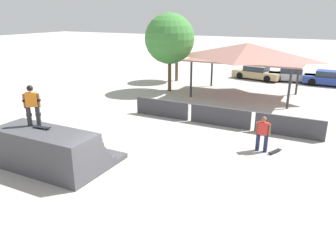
{
  "coord_description": "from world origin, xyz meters",
  "views": [
    {
      "loc": [
        6.27,
        -8.74,
        5.98
      ],
      "look_at": [
        -0.43,
        4.3,
        0.92
      ],
      "focal_mm": 35.0,
      "sensor_mm": 36.0,
      "label": 1
    }
  ],
  "objects": [
    {
      "name": "pavilion_shelter",
      "position": [
        0.28,
        15.66,
        3.3
      ],
      "size": [
        8.17,
        5.27,
        3.94
      ],
      "color": "#2D2D33",
      "rests_on": "ground"
    },
    {
      "name": "ground_plane",
      "position": [
        0.0,
        0.0,
        0.0
      ],
      "size": [
        160.0,
        160.0,
        0.0
      ],
      "primitive_type": "plane",
      "color": "#ADA8A0"
    },
    {
      "name": "parked_car_tan",
      "position": [
        -0.4,
        22.76,
        0.6
      ],
      "size": [
        4.75,
        2.62,
        1.27
      ],
      "rotation": [
        0.0,
        0.0,
        -0.2
      ],
      "color": "tan",
      "rests_on": "ground"
    },
    {
      "name": "parked_car_blue",
      "position": [
        5.78,
        22.76,
        0.6
      ],
      "size": [
        4.08,
        1.87,
        1.27
      ],
      "rotation": [
        0.0,
        0.0,
        -0.03
      ],
      "color": "navy",
      "rests_on": "ground"
    },
    {
      "name": "barrier_fence",
      "position": [
        0.89,
        8.08,
        0.53
      ],
      "size": [
        10.84,
        0.12,
        1.05
      ],
      "color": "#3D3D42",
      "rests_on": "ground"
    },
    {
      "name": "tree_beside_pavilion",
      "position": [
        -5.53,
        14.49,
        4.11
      ],
      "size": [
        3.85,
        3.85,
        6.05
      ],
      "color": "brown",
      "rests_on": "ground"
    },
    {
      "name": "bystander_walking",
      "position": [
        3.75,
        5.49,
        0.92
      ],
      "size": [
        0.66,
        0.24,
        1.66
      ],
      "rotation": [
        0.0,
        0.0,
        3.11
      ],
      "color": "#1E2347",
      "rests_on": "ground"
    },
    {
      "name": "quarter_pipe_ramp",
      "position": [
        -3.43,
        -0.08,
        0.73
      ],
      "size": [
        4.3,
        3.3,
        1.67
      ],
      "color": "#424247",
      "rests_on": "ground"
    },
    {
      "name": "tree_far_back",
      "position": [
        -6.88,
        18.59,
        4.05
      ],
      "size": [
        3.01,
        3.01,
        5.58
      ],
      "color": "brown",
      "rests_on": "ground"
    },
    {
      "name": "skateboard_on_ground",
      "position": [
        4.34,
        5.59,
        0.06
      ],
      "size": [
        0.51,
        0.85,
        0.09
      ],
      "rotation": [
        0.0,
        0.0,
        4.31
      ],
      "color": "green",
      "rests_on": "ground"
    },
    {
      "name": "skateboard_on_deck",
      "position": [
        -3.71,
        -0.19,
        1.73
      ],
      "size": [
        0.82,
        0.26,
        0.09
      ],
      "rotation": [
        0.0,
        0.0,
        0.08
      ],
      "color": "blue",
      "rests_on": "quarter_pipe_ramp"
    },
    {
      "name": "skater_on_deck",
      "position": [
        -4.28,
        -0.04,
        2.62
      ],
      "size": [
        0.65,
        0.55,
        1.66
      ],
      "rotation": [
        0.0,
        0.0,
        0.64
      ],
      "color": "#2D2D33",
      "rests_on": "quarter_pipe_ramp"
    },
    {
      "name": "parked_car_silver",
      "position": [
        2.69,
        23.19,
        0.6
      ],
      "size": [
        4.3,
        2.23,
        1.27
      ],
      "rotation": [
        0.0,
        0.0,
        0.14
      ],
      "color": "#A8AAAF",
      "rests_on": "ground"
    }
  ]
}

